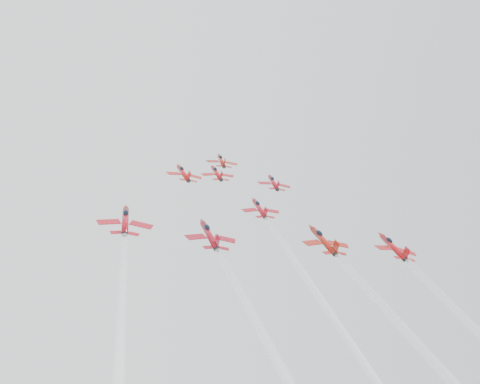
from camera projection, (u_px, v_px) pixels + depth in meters
name	position (u px, v px, depth m)	size (l,w,h in m)	color
jet_lead	(221.00, 160.00, 149.19)	(9.04, 11.04, 8.66)	#9C180E
jet_row2_left	(183.00, 173.00, 133.03)	(9.28, 11.34, 8.89)	#B21011
jet_row2_center	(217.00, 173.00, 138.18)	(8.76, 10.70, 8.39)	#AD1015
jet_row2_right	(273.00, 182.00, 140.20)	(8.98, 10.97, 8.60)	maroon
jet_center	(338.00, 321.00, 82.69)	(8.81, 76.65, 59.70)	#A10F19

